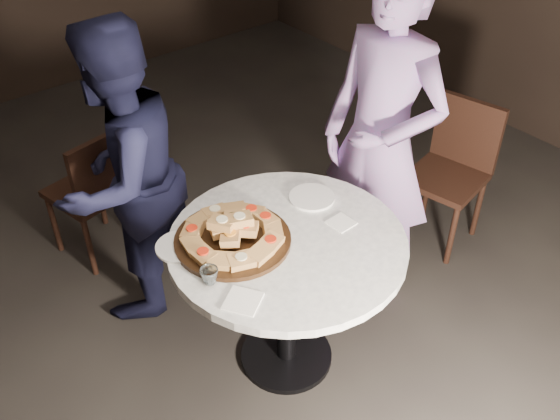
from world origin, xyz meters
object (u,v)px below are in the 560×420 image
table (287,265)px  diner_navy (122,178)px  focaccia_pile (232,231)px  diner_teal (381,144)px  chair_far (96,187)px  water_glass (209,276)px  chair_right (454,163)px  serving_board (233,240)px

table → diner_navy: (-0.34, 0.84, 0.16)m
focaccia_pile → diner_teal: bearing=0.8°
chair_far → diner_teal: diner_teal is taller
focaccia_pile → diner_navy: diner_navy is taller
water_glass → chair_right: bearing=5.5°
diner_navy → table: bearing=89.5°
focaccia_pile → diner_teal: diner_teal is taller
table → water_glass: size_ratio=15.25×
diner_navy → focaccia_pile: bearing=79.7°
chair_far → table: bearing=92.3°
chair_right → diner_teal: 0.80m
serving_board → focaccia_pile: bearing=50.3°
water_glass → diner_navy: bearing=85.7°
focaccia_pile → water_glass: focaccia_pile is taller
chair_far → diner_teal: size_ratio=0.46×
table → diner_navy: bearing=111.9°
focaccia_pile → chair_far: 1.20m
chair_far → diner_navy: size_ratio=0.53×
serving_board → chair_far: bearing=96.5°
serving_board → diner_teal: size_ratio=0.28×
serving_board → diner_teal: diner_teal is taller
diner_navy → diner_teal: (1.05, -0.69, 0.11)m
table → diner_teal: diner_teal is taller
chair_right → diner_teal: size_ratio=0.48×
table → serving_board: (-0.19, 0.14, 0.15)m
serving_board → diner_navy: (-0.15, 0.70, 0.00)m
diner_navy → diner_teal: size_ratio=0.88×
focaccia_pile → water_glass: size_ratio=6.00×
focaccia_pile → diner_teal: 0.91m
diner_navy → chair_far: bearing=-114.7°
chair_far → chair_right: 2.05m
table → focaccia_pile: 0.31m
water_glass → chair_right: (1.81, 0.17, -0.31)m
focaccia_pile → diner_navy: bearing=102.1°
serving_board → chair_right: chair_right is taller
chair_far → chair_right: chair_right is taller
serving_board → diner_navy: size_ratio=0.32×
serving_board → water_glass: 0.26m
focaccia_pile → table: bearing=-36.4°
chair_far → diner_navy: bearing=76.0°
chair_right → diner_navy: (-1.74, 0.67, 0.29)m
water_glass → diner_navy: 0.85m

